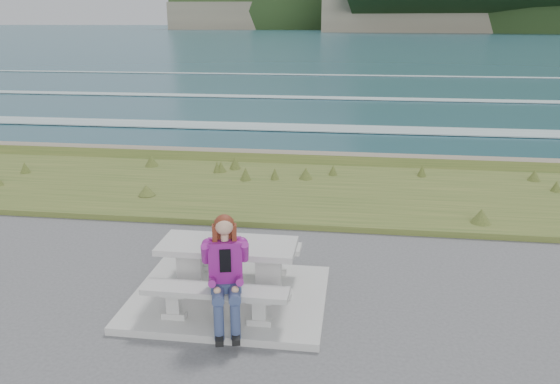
{
  "coord_description": "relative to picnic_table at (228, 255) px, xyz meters",
  "views": [
    {
      "loc": [
        1.6,
        -6.48,
        3.64
      ],
      "look_at": [
        0.53,
        1.2,
        1.21
      ],
      "focal_mm": 35.0,
      "sensor_mm": 36.0,
      "label": 1
    }
  ],
  "objects": [
    {
      "name": "seated_woman",
      "position": [
        0.17,
        -0.83,
        -0.07
      ],
      "size": [
        0.53,
        0.75,
        1.39
      ],
      "rotation": [
        0.0,
        0.0,
        0.24
      ],
      "color": "navy",
      "rests_on": "concrete_slab"
    },
    {
      "name": "bench_landward",
      "position": [
        0.0,
        -0.7,
        -0.23
      ],
      "size": [
        1.8,
        0.35,
        0.45
      ],
      "color": "#ACACA7",
      "rests_on": "concrete_slab"
    },
    {
      "name": "bench_seaward",
      "position": [
        0.0,
        0.7,
        -0.23
      ],
      "size": [
        1.8,
        0.35,
        0.45
      ],
      "color": "#ACACA7",
      "rests_on": "concrete_slab"
    },
    {
      "name": "ocean",
      "position": [
        -0.0,
        25.09,
        -2.42
      ],
      "size": [
        1600.0,
        1600.0,
        0.09
      ],
      "color": "#1E4857",
      "rests_on": "ground"
    },
    {
      "name": "picnic_table",
      "position": [
        0.0,
        0.0,
        0.0
      ],
      "size": [
        1.8,
        0.75,
        0.75
      ],
      "color": "#ACACA7",
      "rests_on": "concrete_slab"
    },
    {
      "name": "grass_verge",
      "position": [
        -0.0,
        5.0,
        -0.68
      ],
      "size": [
        160.0,
        4.5,
        0.22
      ],
      "primitive_type": "cube",
      "color": "#35511E",
      "rests_on": "ground"
    },
    {
      "name": "shore_drop",
      "position": [
        -0.0,
        7.9,
        -0.68
      ],
      "size": [
        160.0,
        0.8,
        2.2
      ],
      "primitive_type": "cube",
      "color": "#6B6150",
      "rests_on": "ground"
    },
    {
      "name": "concrete_slab",
      "position": [
        -0.0,
        0.0,
        -0.63
      ],
      "size": [
        2.6,
        2.1,
        0.1
      ],
      "primitive_type": "cube",
      "color": "#ACACA7",
      "rests_on": "ground"
    }
  ]
}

